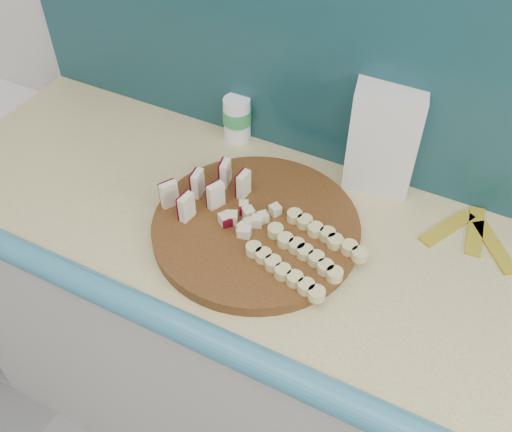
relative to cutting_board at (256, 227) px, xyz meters
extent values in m
cube|color=silver|center=(0.20, 0.32, 0.38)|extent=(3.60, 0.04, 2.60)
cube|color=beige|center=(0.30, 0.02, -0.48)|extent=(2.20, 0.60, 0.88)
cube|color=tan|center=(0.30, 0.02, -0.03)|extent=(2.20, 0.60, 0.03)
cube|color=teal|center=(0.30, -0.28, -0.03)|extent=(2.20, 0.06, 0.03)
cube|color=teal|center=(0.30, 0.31, 0.24)|extent=(2.20, 0.02, 0.50)
cylinder|color=#3F240D|center=(0.00, 0.00, 0.00)|extent=(0.55, 0.55, 0.03)
cube|color=beige|center=(-0.19, -0.04, 0.04)|extent=(0.03, 0.04, 0.06)
cube|color=#4A0512|center=(-0.20, -0.03, 0.04)|extent=(0.01, 0.04, 0.06)
cube|color=beige|center=(-0.16, 0.02, 0.04)|extent=(0.03, 0.04, 0.06)
cube|color=#4A0512|center=(-0.16, 0.02, 0.04)|extent=(0.01, 0.04, 0.06)
cube|color=beige|center=(-0.12, 0.08, 0.04)|extent=(0.03, 0.04, 0.06)
cube|color=#4A0512|center=(-0.13, 0.08, 0.04)|extent=(0.01, 0.04, 0.06)
cube|color=beige|center=(-0.14, -0.05, 0.04)|extent=(0.03, 0.04, 0.06)
cube|color=#4A0512|center=(-0.15, -0.05, 0.04)|extent=(0.01, 0.04, 0.06)
cube|color=beige|center=(-0.10, 0.01, 0.04)|extent=(0.03, 0.04, 0.06)
cube|color=#4A0512|center=(-0.11, 0.01, 0.04)|extent=(0.01, 0.04, 0.06)
cube|color=beige|center=(-0.06, 0.06, 0.04)|extent=(0.03, 0.04, 0.06)
cube|color=#4A0512|center=(-0.07, 0.07, 0.04)|extent=(0.01, 0.04, 0.06)
cube|color=beige|center=(-0.02, 0.00, 0.03)|extent=(0.02, 0.02, 0.02)
cube|color=beige|center=(-0.01, 0.01, 0.03)|extent=(0.02, 0.02, 0.02)
cube|color=#4A0512|center=(0.00, 0.02, 0.03)|extent=(0.02, 0.02, 0.02)
cube|color=beige|center=(-0.02, 0.02, 0.03)|extent=(0.02, 0.02, 0.02)
cube|color=beige|center=(-0.03, 0.03, 0.03)|extent=(0.02, 0.02, 0.02)
cube|color=beige|center=(-0.04, 0.03, 0.03)|extent=(0.02, 0.02, 0.02)
cube|color=beige|center=(-0.04, 0.01, 0.03)|extent=(0.02, 0.02, 0.02)
cube|color=beige|center=(-0.05, 0.01, 0.03)|extent=(0.02, 0.02, 0.02)
cube|color=#4A0512|center=(-0.05, -0.01, 0.03)|extent=(0.02, 0.02, 0.02)
cube|color=beige|center=(-0.04, -0.01, 0.03)|extent=(0.02, 0.02, 0.02)
cube|color=beige|center=(-0.03, -0.02, 0.03)|extent=(0.02, 0.02, 0.02)
cube|color=beige|center=(-0.02, 0.00, 0.03)|extent=(0.02, 0.02, 0.02)
cube|color=beige|center=(-0.01, -0.01, 0.03)|extent=(0.02, 0.02, 0.02)
cylinder|color=#D0C57F|center=(0.04, -0.08, 0.02)|extent=(0.03, 0.03, 0.02)
cylinder|color=#D0C57F|center=(0.06, -0.09, 0.02)|extent=(0.03, 0.03, 0.02)
cylinder|color=#D0C57F|center=(0.09, -0.09, 0.02)|extent=(0.03, 0.03, 0.02)
cylinder|color=#D0C57F|center=(0.11, -0.10, 0.02)|extent=(0.03, 0.03, 0.02)
cylinder|color=#D0C57F|center=(0.14, -0.11, 0.02)|extent=(0.03, 0.03, 0.02)
cylinder|color=#D0C57F|center=(0.16, -0.12, 0.02)|extent=(0.03, 0.03, 0.02)
cylinder|color=#D0C57F|center=(0.19, -0.12, 0.02)|extent=(0.03, 0.03, 0.02)
cylinder|color=#D0C57F|center=(0.05, -0.02, 0.02)|extent=(0.03, 0.03, 0.02)
cylinder|color=#D0C57F|center=(0.08, -0.02, 0.02)|extent=(0.03, 0.03, 0.02)
cylinder|color=#D0C57F|center=(0.10, -0.03, 0.02)|extent=(0.03, 0.03, 0.02)
cylinder|color=#D0C57F|center=(0.13, -0.04, 0.02)|extent=(0.03, 0.03, 0.02)
cylinder|color=#D0C57F|center=(0.16, -0.04, 0.02)|extent=(0.03, 0.03, 0.02)
cylinder|color=#D0C57F|center=(0.18, -0.05, 0.02)|extent=(0.03, 0.03, 0.02)
cylinder|color=#D0C57F|center=(0.21, -0.06, 0.02)|extent=(0.03, 0.03, 0.02)
cylinder|color=#D0C57F|center=(0.07, 0.05, 0.02)|extent=(0.03, 0.03, 0.02)
cylinder|color=#D0C57F|center=(0.10, 0.04, 0.02)|extent=(0.03, 0.03, 0.02)
cylinder|color=#D0C57F|center=(0.12, 0.03, 0.02)|extent=(0.03, 0.03, 0.02)
cylinder|color=#D0C57F|center=(0.15, 0.03, 0.02)|extent=(0.03, 0.03, 0.02)
cylinder|color=#D0C57F|center=(0.17, 0.02, 0.02)|extent=(0.03, 0.03, 0.02)
cylinder|color=#D0C57F|center=(0.20, 0.01, 0.02)|extent=(0.03, 0.03, 0.02)
cylinder|color=#D0C57F|center=(0.23, 0.00, 0.02)|extent=(0.03, 0.03, 0.02)
cube|color=silver|center=(0.17, 0.28, 0.11)|extent=(0.17, 0.14, 0.26)
cylinder|color=white|center=(-0.20, 0.27, 0.04)|extent=(0.07, 0.07, 0.12)
cylinder|color=#399D53|center=(-0.20, 0.27, 0.05)|extent=(0.07, 0.07, 0.04)
cube|color=gold|center=(0.37, 0.20, -0.01)|extent=(0.10, 0.15, 0.01)
cube|color=gold|center=(0.42, 0.22, -0.01)|extent=(0.05, 0.15, 0.01)
cube|color=gold|center=(0.47, 0.19, -0.01)|extent=(0.12, 0.14, 0.01)
camera|label=1|loc=(0.39, -0.75, 0.88)|focal=40.00mm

